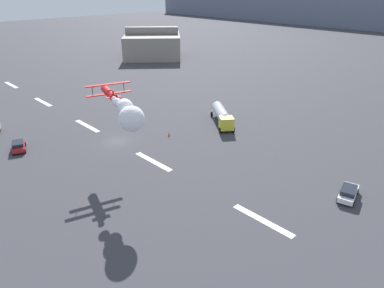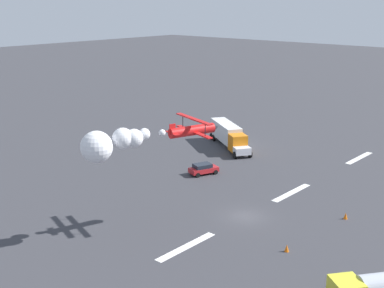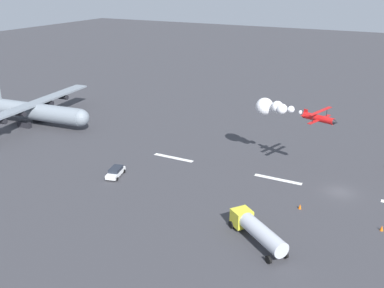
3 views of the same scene
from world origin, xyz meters
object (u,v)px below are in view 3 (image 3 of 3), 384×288
object	(u,v)px
cargo_transport_plane	(38,111)
traffic_cone_far	(300,206)
fuel_tanker_truck	(257,230)
stunt_biplane_red	(277,108)
airport_staff_sedan	(116,172)
traffic_cone_near	(382,228)

from	to	relation	value
cargo_transport_plane	traffic_cone_far	xyz separation A→B (m)	(-61.68, 10.38, -2.95)
fuel_tanker_truck	cargo_transport_plane	bearing A→B (deg)	-19.85
stunt_biplane_red	airport_staff_sedan	world-z (taller)	stunt_biplane_red
traffic_cone_far	cargo_transport_plane	bearing A→B (deg)	-9.55
cargo_transport_plane	stunt_biplane_red	bearing A→B (deg)	-176.22
stunt_biplane_red	fuel_tanker_truck	distance (m)	26.81
cargo_transport_plane	stunt_biplane_red	xyz separation A→B (m)	(-53.24, -3.51, 6.95)
fuel_tanker_truck	traffic_cone_far	size ratio (longest dim) A/B	12.39
cargo_transport_plane	stunt_biplane_red	world-z (taller)	stunt_biplane_red
cargo_transport_plane	traffic_cone_near	distance (m)	73.66
cargo_transport_plane	airport_staff_sedan	bearing A→B (deg)	156.38
traffic_cone_near	traffic_cone_far	xyz separation A→B (m)	(11.07, -0.78, 0.00)
fuel_tanker_truck	traffic_cone_near	bearing A→B (deg)	-143.85
traffic_cone_near	stunt_biplane_red	bearing A→B (deg)	-36.96
stunt_biplane_red	airport_staff_sedan	xyz separation A→B (m)	(21.84, 17.25, -9.47)
cargo_transport_plane	traffic_cone_near	size ratio (longest dim) A/B	48.85
fuel_tanker_truck	traffic_cone_far	distance (m)	11.31
stunt_biplane_red	traffic_cone_far	size ratio (longest dim) A/B	19.75
traffic_cone_near	traffic_cone_far	size ratio (longest dim) A/B	1.00
airport_staff_sedan	traffic_cone_far	size ratio (longest dim) A/B	6.44
stunt_biplane_red	traffic_cone_far	xyz separation A→B (m)	(-8.44, 13.89, -9.90)
traffic_cone_far	stunt_biplane_red	bearing A→B (deg)	-58.73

